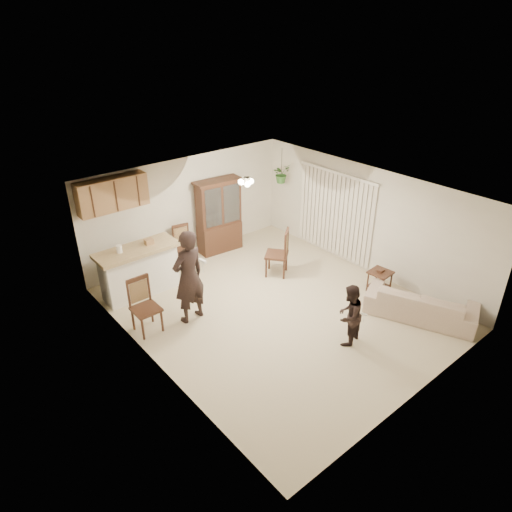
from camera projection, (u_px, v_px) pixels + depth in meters
floor at (276, 308)px, 9.50m from camera, size 6.50×6.50×0.00m
ceiling at (279, 195)px, 8.34m from camera, size 5.50×6.50×0.02m
wall_back at (188, 208)px, 11.13m from camera, size 5.50×0.02×2.50m
wall_front at (426, 334)px, 6.72m from camera, size 5.50×0.02×2.50m
wall_left at (152, 306)px, 7.36m from camera, size 0.02×6.50×2.50m
wall_right at (366, 220)px, 10.48m from camera, size 0.02×6.50×2.50m
breakfast_bar at (140, 273)px, 9.82m from camera, size 1.60×0.55×1.00m
bar_top at (137, 250)px, 9.56m from camera, size 1.75×0.70×0.08m
upper_cabinets at (112, 194)px, 9.53m from camera, size 1.50×0.34×0.70m
vertical_blinds at (335, 214)px, 11.14m from camera, size 0.06×2.30×2.10m
ceiling_fixture at (246, 182)px, 9.31m from camera, size 0.36×0.36×0.20m
hanging_plant at (281, 174)px, 11.57m from camera, size 0.43×0.37×0.48m
plant_cord at (282, 161)px, 11.42m from camera, size 0.01×0.01×0.65m
sofa at (421, 301)px, 9.07m from camera, size 1.41×2.01×0.73m
adult at (189, 280)px, 8.77m from camera, size 0.70×0.50×1.80m
child at (349, 312)px, 8.21m from camera, size 0.76×0.66×1.35m
china_hutch at (219, 216)px, 11.46m from camera, size 1.23×0.56×1.89m
side_table at (379, 281)px, 9.97m from camera, size 0.49×0.49×0.55m
chair_bar at (147, 317)px, 8.70m from camera, size 0.49×0.49×1.10m
chair_hutch_left at (185, 254)px, 11.05m from camera, size 0.51×0.51×1.00m
chair_hutch_right at (276, 262)px, 10.63m from camera, size 0.71×0.71×1.14m
controller_adult at (202, 261)px, 8.23m from camera, size 0.07×0.17×0.05m
controller_child at (364, 314)px, 8.03m from camera, size 0.06×0.11×0.03m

